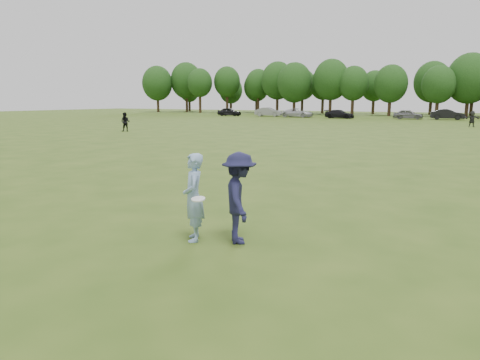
{
  "coord_description": "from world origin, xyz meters",
  "views": [
    {
      "loc": [
        3.93,
        -7.21,
        2.83
      ],
      "look_at": [
        -0.45,
        0.89,
        1.1
      ],
      "focal_mm": 32.0,
      "sensor_mm": 36.0,
      "label": 1
    }
  ],
  "objects": [
    {
      "name": "player_far_d",
      "position": [
        3.85,
        44.39,
        0.85
      ],
      "size": [
        1.63,
        0.72,
        1.69
      ],
      "primitive_type": "imported",
      "rotation": [
        0.0,
        0.0,
        0.14
      ],
      "color": "#272727",
      "rests_on": "ground"
    },
    {
      "name": "ground",
      "position": [
        0.0,
        0.0,
        0.0
      ],
      "size": [
        200.0,
        200.0,
        0.0
      ],
      "primitive_type": "plane",
      "color": "#324B15",
      "rests_on": "ground"
    },
    {
      "name": "car_f",
      "position": [
        0.65,
        61.41,
        0.75
      ],
      "size": [
        4.74,
        2.17,
        1.51
      ],
      "primitive_type": "imported",
      "rotation": [
        0.0,
        0.0,
        1.7
      ],
      "color": "black",
      "rests_on": "ground"
    },
    {
      "name": "car_c",
      "position": [
        -21.4,
        59.47,
        0.71
      ],
      "size": [
        5.29,
        2.73,
        1.43
      ],
      "primitive_type": "imported",
      "rotation": [
        0.0,
        0.0,
        1.5
      ],
      "color": "silver",
      "rests_on": "ground"
    },
    {
      "name": "car_e",
      "position": [
        -4.54,
        60.49,
        0.71
      ],
      "size": [
        4.28,
        1.96,
        1.42
      ],
      "primitive_type": "imported",
      "rotation": [
        0.0,
        0.0,
        1.64
      ],
      "color": "slate",
      "rests_on": "ground"
    },
    {
      "name": "car_d",
      "position": [
        -14.26,
        58.66,
        0.65
      ],
      "size": [
        4.59,
        2.06,
        1.31
      ],
      "primitive_type": "imported",
      "rotation": [
        0.0,
        0.0,
        1.52
      ],
      "color": "black",
      "rests_on": "ground"
    },
    {
      "name": "disc_in_play",
      "position": [
        -0.58,
        -0.56,
        0.96
      ],
      "size": [
        0.33,
        0.33,
        0.08
      ],
      "color": "white",
      "rests_on": "ground"
    },
    {
      "name": "treeline",
      "position": [
        2.81,
        76.9,
        6.26
      ],
      "size": [
        130.35,
        18.39,
        11.74
      ],
      "color": "#332114",
      "rests_on": "ground"
    },
    {
      "name": "defender",
      "position": [
        -0.01,
        0.05,
        0.92
      ],
      "size": [
        1.22,
        1.36,
        1.83
      ],
      "primitive_type": "imported",
      "rotation": [
        0.0,
        0.0,
        2.16
      ],
      "color": "#1A1B3B",
      "rests_on": "ground"
    },
    {
      "name": "thrower",
      "position": [
        -0.89,
        -0.26,
        0.89
      ],
      "size": [
        0.73,
        0.78,
        1.79
      ],
      "primitive_type": "imported",
      "rotation": [
        0.0,
        0.0,
        -0.96
      ],
      "color": "#84A3CC",
      "rests_on": "ground"
    },
    {
      "name": "player_far_a",
      "position": [
        -23.6,
        21.96,
        0.85
      ],
      "size": [
        1.02,
        0.93,
        1.71
      ],
      "primitive_type": "imported",
      "rotation": [
        0.0,
        0.0,
        0.42
      ],
      "color": "black",
      "rests_on": "ground"
    },
    {
      "name": "car_b",
      "position": [
        -27.07,
        60.39,
        0.76
      ],
      "size": [
        4.8,
        2.2,
        1.53
      ],
      "primitive_type": "imported",
      "rotation": [
        0.0,
        0.0,
        1.7
      ],
      "color": "gray",
      "rests_on": "ground"
    },
    {
      "name": "car_a",
      "position": [
        -34.33,
        59.54,
        0.72
      ],
      "size": [
        4.33,
        1.93,
        1.45
      ],
      "primitive_type": "imported",
      "rotation": [
        0.0,
        0.0,
        1.62
      ],
      "color": "black",
      "rests_on": "ground"
    }
  ]
}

